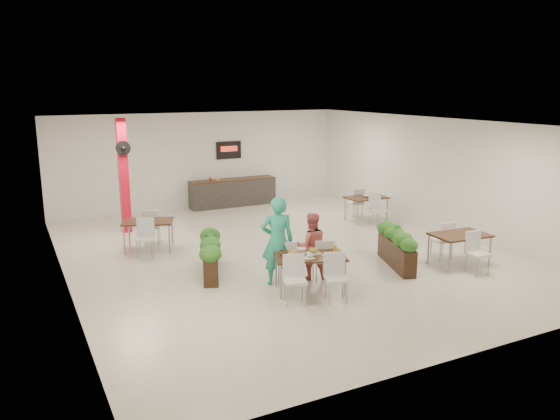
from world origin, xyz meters
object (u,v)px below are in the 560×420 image
object	(u,v)px
main_table	(309,261)
side_table_a	(148,225)
diner_woman	(311,246)
diner_man	(277,241)
service_counter	(233,192)
red_column	(124,175)
side_table_b	(366,201)
planter_left	(210,251)
side_table_c	(460,239)
planter_right	(397,245)

from	to	relation	value
main_table	side_table_a	bearing A→B (deg)	116.67
diner_woman	diner_man	bearing A→B (deg)	18.70
service_counter	diner_man	world-z (taller)	service_counter
red_column	side_table_b	distance (m)	7.19
red_column	planter_left	size ratio (longest dim) A/B	1.73
diner_man	side_table_c	xyz separation A→B (m)	(4.27, -0.80, -0.30)
red_column	planter_right	size ratio (longest dim) A/B	1.76
planter_right	side_table_b	size ratio (longest dim) A/B	1.12
main_table	planter_left	distance (m)	2.37
diner_woman	side_table_a	size ratio (longest dim) A/B	0.87
planter_right	service_counter	bearing A→B (deg)	96.66
red_column	side_table_b	world-z (taller)	red_column
main_table	side_table_b	xyz separation A→B (m)	(4.50, 4.35, -0.01)
diner_man	planter_left	size ratio (longest dim) A/B	1.01
side_table_b	planter_right	bearing A→B (deg)	-116.87
main_table	planter_right	distance (m)	2.62
side_table_a	planter_left	bearing A→B (deg)	-50.56
planter_left	planter_right	size ratio (longest dim) A/B	1.02
red_column	diner_man	size ratio (longest dim) A/B	1.71
diner_man	diner_woman	bearing A→B (deg)	-161.30
planter_left	planter_right	world-z (taller)	planter_left
planter_left	diner_woman	bearing A→B (deg)	-34.70
diner_woman	side_table_c	size ratio (longest dim) A/B	0.88
main_table	diner_woman	world-z (taller)	diner_woman
service_counter	side_table_b	distance (m)	4.78
side_table_b	red_column	bearing A→B (deg)	163.35
service_counter	diner_woman	size ratio (longest dim) A/B	2.08
side_table_c	red_column	bearing A→B (deg)	137.44
service_counter	side_table_a	size ratio (longest dim) A/B	1.81
main_table	service_counter	bearing A→B (deg)	78.51
side_table_b	side_table_c	distance (m)	4.54
planter_left	side_table_c	world-z (taller)	planter_left
diner_woman	red_column	bearing A→B (deg)	-45.56
diner_man	planter_left	world-z (taller)	diner_man
red_column	diner_woman	bearing A→B (deg)	-64.26
diner_man	side_table_a	world-z (taller)	diner_man
service_counter	planter_right	bearing A→B (deg)	-83.34
diner_man	side_table_b	distance (m)	6.14
main_table	planter_left	size ratio (longest dim) A/B	1.04
diner_man	side_table_c	distance (m)	4.36
diner_man	side_table_c	size ratio (longest dim) A/B	1.14
main_table	side_table_b	world-z (taller)	same
side_table_a	side_table_b	distance (m)	6.68
side_table_a	side_table_c	world-z (taller)	same
main_table	diner_woman	xyz separation A→B (m)	(0.41, 0.65, 0.09)
planter_right	diner_man	bearing A→B (deg)	176.48
diner_woman	service_counter	bearing A→B (deg)	-80.75
diner_man	side_table_b	world-z (taller)	diner_man
service_counter	main_table	xyz separation A→B (m)	(-1.67, -8.20, 0.14)
diner_man	side_table_a	xyz separation A→B (m)	(-1.79, 3.69, -0.30)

